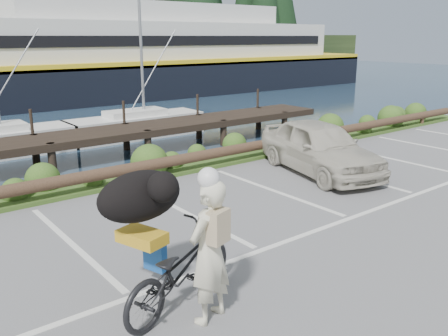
{
  "coord_description": "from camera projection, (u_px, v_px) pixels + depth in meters",
  "views": [
    {
      "loc": [
        -5.37,
        -6.22,
        3.76
      ],
      "look_at": [
        0.5,
        1.32,
        1.1
      ],
      "focal_mm": 38.0,
      "sensor_mm": 36.0,
      "label": 1
    }
  ],
  "objects": [
    {
      "name": "cyclist",
      "position": [
        209.0,
        252.0,
        6.28
      ],
      "size": [
        0.84,
        0.68,
        2.0
      ],
      "primitive_type": "imported",
      "rotation": [
        0.0,
        0.0,
        3.45
      ],
      "color": "beige",
      "rests_on": "ground"
    },
    {
      "name": "vegetation_strip",
      "position": [
        120.0,
        177.0,
        12.93
      ],
      "size": [
        34.0,
        1.6,
        0.1
      ],
      "primitive_type": "cube",
      "color": "#3D5B21",
      "rests_on": "ground"
    },
    {
      "name": "bicycle",
      "position": [
        180.0,
        270.0,
        6.68
      ],
      "size": [
        2.35,
        1.41,
        1.17
      ],
      "primitive_type": "imported",
      "rotation": [
        0.0,
        0.0,
        1.88
      ],
      "color": "black",
      "rests_on": "ground"
    },
    {
      "name": "ground",
      "position": [
        246.0,
        244.0,
        8.91
      ],
      "size": [
        72.0,
        72.0,
        0.0
      ],
      "primitive_type": "plane",
      "color": "#5F5F61"
    },
    {
      "name": "log_rail",
      "position": [
        132.0,
        185.0,
        12.41
      ],
      "size": [
        32.0,
        0.3,
        0.6
      ],
      "primitive_type": null,
      "color": "#443021",
      "rests_on": "ground"
    },
    {
      "name": "parked_car",
      "position": [
        320.0,
        147.0,
        13.36
      ],
      "size": [
        2.81,
        4.69,
        1.5
      ],
      "primitive_type": "imported",
      "rotation": [
        0.0,
        0.0,
        -0.25
      ],
      "color": "beige",
      "rests_on": "ground"
    },
    {
      "name": "dog",
      "position": [
        140.0,
        196.0,
        6.81
      ],
      "size": [
        1.0,
        1.43,
        0.75
      ],
      "primitive_type": "ellipsoid",
      "rotation": [
        0.0,
        0.0,
        1.88
      ],
      "color": "black",
      "rests_on": "bicycle"
    }
  ]
}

